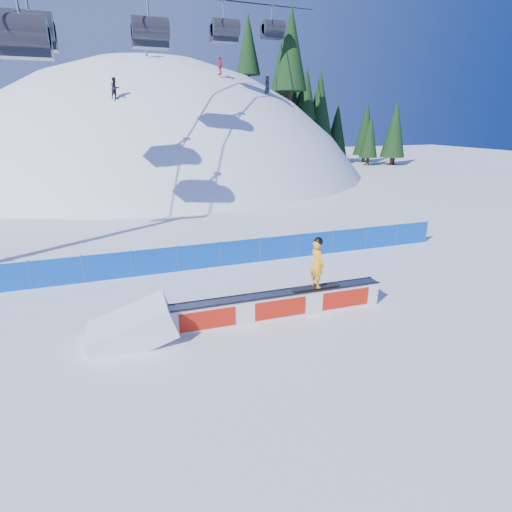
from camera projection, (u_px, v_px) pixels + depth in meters
name	position (u px, v px, depth m)	size (l,w,h in m)	color
ground	(276.00, 302.00, 15.27)	(160.00, 160.00, 0.00)	white
snow_hill	(166.00, 297.00, 58.56)	(64.00, 64.00, 64.00)	white
treeline	(330.00, 102.00, 56.42)	(25.37, 12.70, 19.95)	#312013
safety_fence	(241.00, 252.00, 19.09)	(22.05, 0.05, 1.30)	#0843BA
rail_box	(278.00, 305.00, 13.95)	(7.85, 0.69, 0.94)	silver
snow_ramp	(134.00, 340.00, 12.63)	(2.56, 1.71, 0.96)	white
snowboarder	(317.00, 263.00, 13.93)	(1.79, 0.68, 1.86)	black
distant_skiers	(183.00, 68.00, 38.38)	(16.02, 10.21, 6.22)	black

